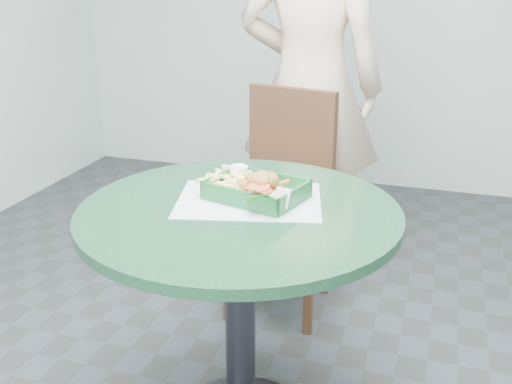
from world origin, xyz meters
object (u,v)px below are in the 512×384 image
(cafe_table, at_px, (240,269))
(sauce_ramekin, at_px, (230,179))
(dining_chair, at_px, (285,185))
(food_basket, at_px, (256,200))
(diner_person, at_px, (311,45))
(crab_sandwich, at_px, (263,190))

(cafe_table, xyz_separation_m, sauce_ramekin, (-0.08, 0.14, 0.22))
(cafe_table, height_order, sauce_ramekin, sauce_ramekin)
(dining_chair, xyz_separation_m, food_basket, (0.12, -0.77, 0.23))
(cafe_table, height_order, diner_person, diner_person)
(diner_person, bearing_deg, cafe_table, 93.91)
(cafe_table, relative_size, diner_person, 0.42)
(sauce_ramekin, bearing_deg, dining_chair, 91.04)
(cafe_table, distance_m, sauce_ramekin, 0.27)
(dining_chair, distance_m, diner_person, 0.63)
(diner_person, bearing_deg, food_basket, 95.48)
(food_basket, height_order, crab_sandwich, crab_sandwich)
(crab_sandwich, bearing_deg, dining_chair, 100.13)
(cafe_table, bearing_deg, dining_chair, 96.20)
(dining_chair, distance_m, food_basket, 0.81)
(dining_chair, bearing_deg, crab_sandwich, -67.39)
(diner_person, height_order, food_basket, diner_person)
(dining_chair, relative_size, diner_person, 0.43)
(dining_chair, xyz_separation_m, crab_sandwich, (0.14, -0.77, 0.27))
(cafe_table, bearing_deg, diner_person, 93.43)
(crab_sandwich, bearing_deg, diner_person, 96.08)
(crab_sandwich, relative_size, sauce_ramekin, 2.26)
(cafe_table, relative_size, crab_sandwich, 7.01)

